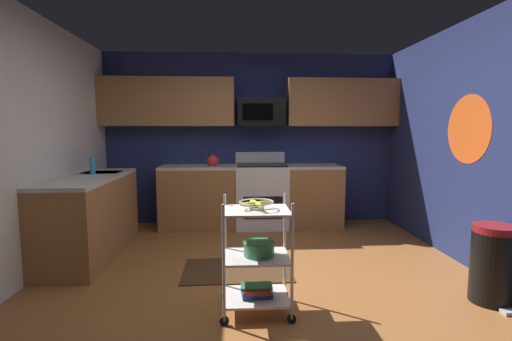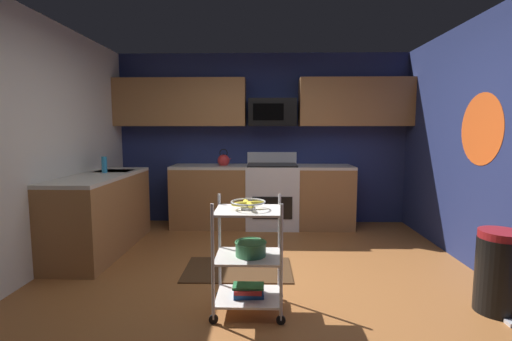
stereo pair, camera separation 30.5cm
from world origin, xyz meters
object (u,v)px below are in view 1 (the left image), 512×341
Objects in this scene: rolling_cart at (256,256)px; trash_can at (493,264)px; kettle at (213,160)px; fruit_bowl at (256,204)px; dish_soap_bottle at (92,166)px; oven_range at (261,195)px; mixing_bowl_large at (259,248)px; microwave at (261,113)px; book_stack at (256,290)px.

rolling_cart is 1.99m from trash_can.
rolling_cart is at bearing -79.39° from kettle.
fruit_bowl is (0.00, 0.00, 0.42)m from rolling_cart.
dish_soap_bottle is (-1.84, 1.63, 0.14)m from fruit_bowl.
oven_range is 2.62m from mixing_bowl_large.
rolling_cart is 4.57× the size of dish_soap_bottle.
microwave reaches higher than kettle.
rolling_cart reaches higher than fruit_bowl.
mixing_bowl_large is 1.26× the size of dish_soap_bottle.
trash_can is at bearing 1.19° from rolling_cart.
microwave is 1.01m from kettle.
kettle is 1.32× the size of dish_soap_bottle.
microwave is 3.48m from trash_can.
rolling_cart is 3.63× the size of mixing_bowl_large.
kettle is at bearing 35.78° from dish_soap_bottle.
mixing_bowl_large is at bearing 0.00° from rolling_cart.
rolling_cart is at bearing -95.06° from oven_range.
microwave is 2.57× the size of fruit_bowl.
trash_can is (1.98, 0.04, -0.12)m from rolling_cart.
kettle is (-0.49, 2.60, 0.82)m from book_stack.
microwave is 1.06× the size of trash_can.
mixing_bowl_large is 1.97m from trash_can.
fruit_bowl is at bearing -79.39° from kettle.
microwave is 2.84m from fruit_bowl.
fruit_bowl is 2.65m from kettle.
dish_soap_bottle is at bearing -152.36° from microwave.
oven_range is at bearing 84.94° from fruit_bowl.
oven_range is 3.11m from trash_can.
dish_soap_bottle is (-1.86, 1.63, 0.50)m from mixing_bowl_large.
fruit_bowl is at bearing -41.41° from dish_soap_bottle.
microwave is at bearing 27.64° from dish_soap_bottle.
microwave is 2.44m from dish_soap_bottle.
kettle reaches higher than oven_range.
oven_range is 4.04× the size of fruit_bowl.
fruit_bowl is 1.03× the size of kettle.
fruit_bowl is 0.70m from book_stack.
kettle is at bearing 100.61° from rolling_cart.
dish_soap_bottle reaches higher than oven_range.
book_stack is 1.25× the size of dish_soap_bottle.
fruit_bowl is 0.41× the size of trash_can.
microwave is (-0.00, 0.10, 1.22)m from oven_range.
microwave reaches higher than fruit_bowl.
kettle reaches higher than book_stack.
book_stack is at bearing 180.00° from mixing_bowl_large.
kettle reaches higher than trash_can.
rolling_cart reaches higher than trash_can.
rolling_cart is at bearing -41.41° from dish_soap_bottle.
oven_range reaches higher than mixing_bowl_large.
dish_soap_bottle reaches higher than rolling_cart.
mixing_bowl_large is at bearing 0.00° from book_stack.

